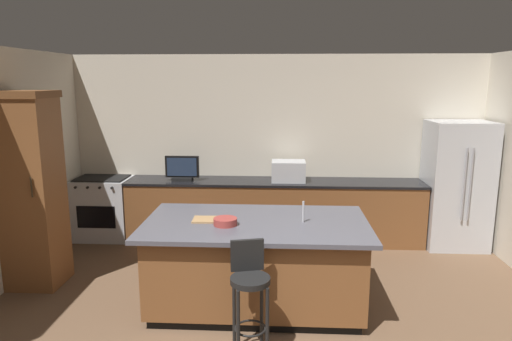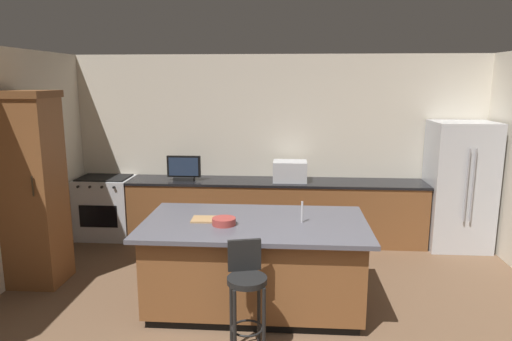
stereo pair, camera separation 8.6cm
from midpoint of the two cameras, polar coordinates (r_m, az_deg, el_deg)
wall_back at (r=6.91m, az=3.08°, el=3.01°), size 6.55×0.12×2.71m
counter_back at (r=6.73m, az=2.81°, el=-5.07°), size 4.29×0.62×0.91m
kitchen_island at (r=4.84m, az=0.37°, el=-11.52°), size 2.28×1.28×0.93m
refrigerator at (r=7.01m, az=24.33°, el=-1.72°), size 0.83×0.74×1.79m
range_oven at (r=7.24m, az=-17.88°, el=-4.38°), size 0.80×0.63×0.93m
cabinet_tower at (r=5.76m, az=-25.77°, el=-1.78°), size 0.62×0.59×2.23m
microwave at (r=6.59m, az=4.63°, el=-0.09°), size 0.48×0.36×0.29m
tv_monitor at (r=6.69m, az=-8.63°, el=0.18°), size 0.49×0.16×0.36m
sink_faucet_back at (r=6.69m, az=4.56°, el=-0.14°), size 0.02×0.02×0.24m
sink_faucet_island at (r=4.64m, az=6.31°, el=-5.17°), size 0.02×0.02×0.22m
bar_stool_center at (r=4.01m, az=-0.56°, el=-14.52°), size 0.35×0.37×1.00m
fruit_bowl at (r=4.57m, az=-3.48°, el=-6.37°), size 0.24×0.24×0.07m
cutting_board at (r=4.74m, az=-5.36°, el=-6.10°), size 0.36×0.23×0.02m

